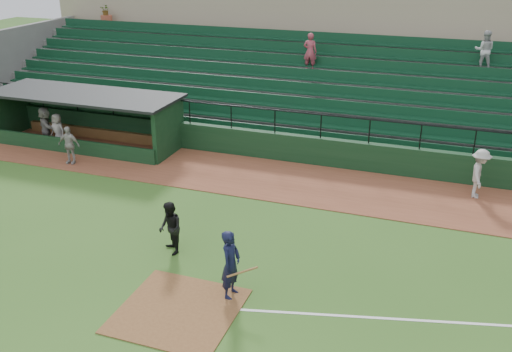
% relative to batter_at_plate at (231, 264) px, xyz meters
% --- Properties ---
extents(ground, '(90.00, 90.00, 0.00)m').
position_rel_batter_at_plate_xyz_m(ground, '(-1.04, -0.09, -0.98)').
color(ground, '#30581C').
rests_on(ground, ground).
extents(warning_track, '(40.00, 4.00, 0.03)m').
position_rel_batter_at_plate_xyz_m(warning_track, '(-1.04, 7.91, -0.96)').
color(warning_track, brown).
rests_on(warning_track, ground).
extents(home_plate_dirt, '(3.00, 3.00, 0.03)m').
position_rel_batter_at_plate_xyz_m(home_plate_dirt, '(-1.04, -1.09, -0.96)').
color(home_plate_dirt, brown).
rests_on(home_plate_dirt, ground).
extents(foul_line, '(17.49, 4.44, 0.01)m').
position_rel_batter_at_plate_xyz_m(foul_line, '(6.96, 1.11, -0.97)').
color(foul_line, white).
rests_on(foul_line, ground).
extents(stadium_structure, '(38.00, 13.08, 6.40)m').
position_rel_batter_at_plate_xyz_m(stadium_structure, '(-1.04, 16.37, 1.33)').
color(stadium_structure, black).
rests_on(stadium_structure, ground).
extents(dugout, '(8.90, 3.20, 2.42)m').
position_rel_batter_at_plate_xyz_m(dugout, '(-10.79, 9.47, 0.36)').
color(dugout, black).
rests_on(dugout, ground).
extents(batter_at_plate, '(1.05, 0.74, 1.95)m').
position_rel_batter_at_plate_xyz_m(batter_at_plate, '(0.00, 0.00, 0.00)').
color(batter_at_plate, black).
rests_on(batter_at_plate, ground).
extents(umpire, '(1.02, 1.02, 1.67)m').
position_rel_batter_at_plate_xyz_m(umpire, '(-2.57, 1.49, -0.14)').
color(umpire, black).
rests_on(umpire, ground).
extents(runner, '(0.70, 1.21, 1.85)m').
position_rel_batter_at_plate_xyz_m(runner, '(6.22, 8.84, -0.02)').
color(runner, '#ABA6A0').
rests_on(runner, warning_track).
extents(dugout_player_a, '(1.00, 0.51, 1.63)m').
position_rel_batter_at_plate_xyz_m(dugout_player_a, '(-10.04, 6.65, -0.13)').
color(dugout_player_a, '#A49F99').
rests_on(dugout_player_a, warning_track).
extents(dugout_player_b, '(0.84, 0.62, 1.57)m').
position_rel_batter_at_plate_xyz_m(dugout_player_b, '(-11.78, 8.20, -0.16)').
color(dugout_player_b, gray).
rests_on(dugout_player_b, warning_track).
extents(dugout_player_c, '(1.52, 1.51, 1.75)m').
position_rel_batter_at_plate_xyz_m(dugout_player_c, '(-12.58, 8.37, -0.07)').
color(dugout_player_c, gray).
rests_on(dugout_player_c, warning_track).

